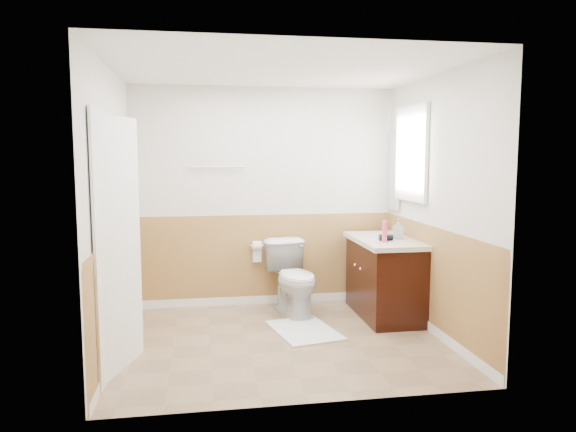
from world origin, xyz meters
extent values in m
plane|color=#8C7051|center=(0.00, 0.00, 0.00)|extent=(3.00, 3.00, 0.00)
plane|color=white|center=(0.00, 0.00, 2.50)|extent=(3.00, 3.00, 0.00)
plane|color=silver|center=(0.00, 1.30, 1.25)|extent=(3.00, 0.00, 3.00)
plane|color=silver|center=(0.00, -1.30, 1.25)|extent=(3.00, 0.00, 3.00)
plane|color=silver|center=(-1.50, 0.00, 1.25)|extent=(0.00, 3.00, 3.00)
plane|color=silver|center=(1.50, 0.00, 1.25)|extent=(0.00, 3.00, 3.00)
plane|color=#AE8045|center=(0.00, 1.29, 0.50)|extent=(3.00, 0.00, 3.00)
plane|color=#AE8045|center=(0.00, -1.29, 0.50)|extent=(3.00, 0.00, 3.00)
plane|color=#AE8045|center=(-1.49, 0.00, 0.50)|extent=(0.00, 2.60, 2.60)
plane|color=#AE8045|center=(1.49, 0.00, 0.50)|extent=(0.00, 2.60, 2.60)
imported|color=white|center=(0.26, 0.83, 0.40)|extent=(0.60, 0.86, 0.80)
cube|color=silver|center=(0.26, 0.23, 0.01)|extent=(0.70, 0.90, 0.02)
cube|color=black|center=(1.21, 0.61, 0.40)|extent=(0.55, 1.10, 0.80)
sphere|color=silver|center=(0.91, 0.51, 0.55)|extent=(0.03, 0.03, 0.03)
sphere|color=silver|center=(0.91, 0.71, 0.55)|extent=(0.03, 0.03, 0.03)
cube|color=beige|center=(1.20, 0.61, 0.83)|extent=(0.60, 1.15, 0.05)
cylinder|color=silver|center=(1.21, 0.76, 0.86)|extent=(0.36, 0.36, 0.02)
cylinder|color=silver|center=(1.39, 0.76, 0.92)|extent=(0.02, 0.02, 0.14)
cylinder|color=#F13E6B|center=(1.11, 0.36, 0.96)|extent=(0.05, 0.05, 0.22)
imported|color=#959EA8|center=(1.33, 0.55, 0.96)|extent=(0.11, 0.11, 0.21)
cylinder|color=black|center=(1.16, 0.45, 0.89)|extent=(0.14, 0.07, 0.07)
cylinder|color=black|center=(1.13, 0.54, 0.86)|extent=(0.03, 0.03, 0.07)
cube|color=silver|center=(1.48, 1.10, 1.55)|extent=(0.02, 0.35, 0.90)
cube|color=white|center=(1.47, 0.59, 1.75)|extent=(0.04, 0.80, 1.00)
cube|color=white|center=(1.49, 0.59, 1.75)|extent=(0.01, 0.70, 0.90)
cube|color=white|center=(-1.40, -0.45, 1.02)|extent=(0.29, 0.78, 2.04)
cube|color=white|center=(-1.48, -0.45, 1.03)|extent=(0.02, 0.92, 2.10)
sphere|color=silver|center=(-1.34, -0.12, 0.95)|extent=(0.06, 0.06, 0.06)
cylinder|color=silver|center=(-0.55, 1.25, 1.60)|extent=(0.62, 0.02, 0.02)
cylinder|color=silver|center=(-0.10, 1.23, 0.70)|extent=(0.14, 0.02, 0.02)
cylinder|color=white|center=(-0.10, 1.23, 0.70)|extent=(0.10, 0.11, 0.11)
cube|color=white|center=(-0.10, 1.23, 0.59)|extent=(0.10, 0.01, 0.16)
camera|label=1|loc=(-0.73, -4.83, 1.74)|focal=33.55mm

